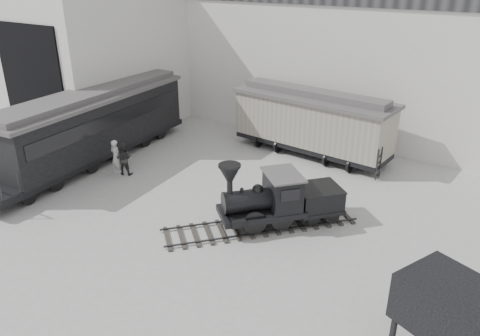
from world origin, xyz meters
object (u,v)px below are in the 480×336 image
Objects in this scene: passenger_coach at (94,125)px; visitor_b at (124,158)px; boxcar at (312,121)px; coal_hopper at (448,312)px; visitor_a at (116,157)px; locomotive at (276,202)px.

passenger_coach reaches higher than visitor_b.
boxcar is 5.43× the size of visitor_b.
boxcar is 3.19× the size of coal_hopper.
boxcar is 10.56m from visitor_b.
visitor_b is at bearing -171.10° from coal_hopper.
visitor_b is at bearing -160.72° from visitor_a.
boxcar reaches higher than passenger_coach.
locomotive is 9.56m from visitor_a.
passenger_coach is 19.86m from coal_hopper.
locomotive is 3.95× the size of visitor_a.
passenger_coach is 7.94× the size of visitor_b.
locomotive is 0.53× the size of passenger_coach.
coal_hopper reaches higher than visitor_a.
passenger_coach is 7.52× the size of visitor_a.
visitor_a is at bearing -139.08° from locomotive.
visitor_a is 0.62× the size of coal_hopper.
boxcar reaches higher than coal_hopper.
passenger_coach is at bearing -170.75° from coal_hopper.
boxcar is 15.47m from coal_hopper.
boxcar is 5.14× the size of visitor_a.
passenger_coach is at bearing -14.01° from visitor_a.
locomotive reaches higher than coal_hopper.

